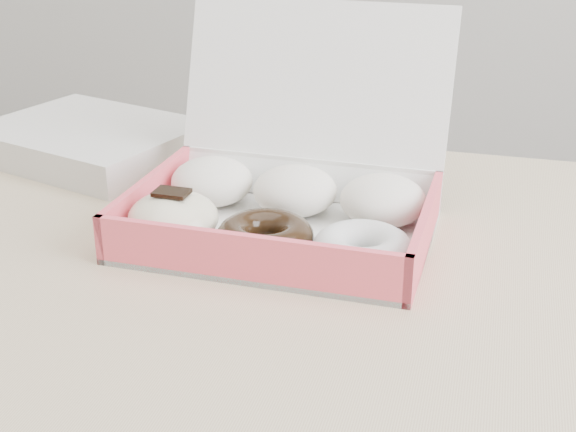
# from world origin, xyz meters

# --- Properties ---
(table) EXTENTS (1.20, 0.80, 0.75)m
(table) POSITION_xyz_m (0.00, 0.00, 0.67)
(table) COLOR tan
(table) RESTS_ON ground
(donut_box) EXTENTS (0.31, 0.28, 0.21)m
(donut_box) POSITION_xyz_m (-0.08, 0.10, 0.78)
(donut_box) COLOR white
(donut_box) RESTS_ON table
(newspapers) EXTENTS (0.31, 0.27, 0.04)m
(newspapers) POSITION_xyz_m (-0.39, 0.26, 0.77)
(newspapers) COLOR silver
(newspapers) RESTS_ON table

